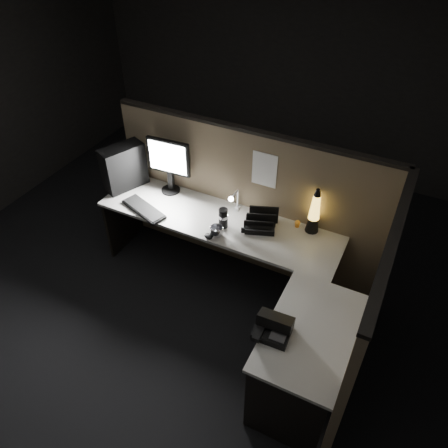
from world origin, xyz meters
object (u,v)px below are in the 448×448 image
at_px(monitor, 169,161).
at_px(lava_lamp, 314,214).
at_px(pc_tower, 124,167).
at_px(keyboard, 144,209).
at_px(desk_phone, 273,327).

height_order(monitor, lava_lamp, monitor).
distance_m(pc_tower, lava_lamp, 1.90).
distance_m(keyboard, desk_phone, 1.77).
xyz_separation_m(lava_lamp, desk_phone, (0.09, -1.17, -0.13)).
height_order(keyboard, desk_phone, desk_phone).
bearing_deg(desk_phone, pc_tower, 150.21).
xyz_separation_m(keyboard, lava_lamp, (1.51, 0.43, 0.17)).
height_order(monitor, keyboard, monitor).
height_order(pc_tower, keyboard, pc_tower).
relative_size(pc_tower, lava_lamp, 1.00).
bearing_deg(keyboard, monitor, 100.50).
xyz_separation_m(monitor, keyboard, (-0.06, -0.40, -0.33)).
relative_size(keyboard, lava_lamp, 1.09).
bearing_deg(desk_phone, lava_lamp, 91.62).
relative_size(monitor, keyboard, 1.15).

